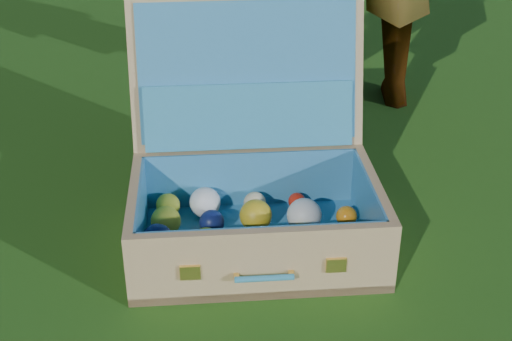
# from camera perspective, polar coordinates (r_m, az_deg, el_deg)

# --- Properties ---
(ground) EXTENTS (60.00, 60.00, 0.00)m
(ground) POSITION_cam_1_polar(r_m,az_deg,el_deg) (1.86, -3.04, -6.17)
(ground) COLOR #215114
(ground) RESTS_ON ground
(suitcase) EXTENTS (0.67, 0.62, 0.59)m
(suitcase) POSITION_cam_1_polar(r_m,az_deg,el_deg) (1.84, -0.37, -0.44)
(suitcase) COLOR tan
(suitcase) RESTS_ON ground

